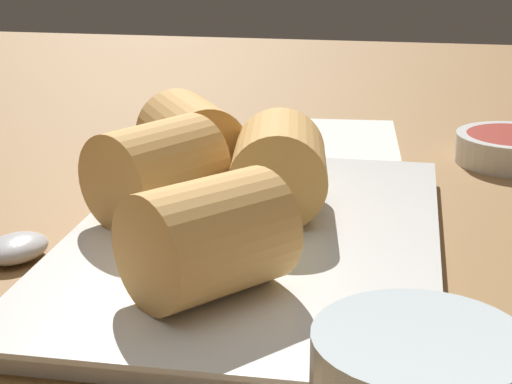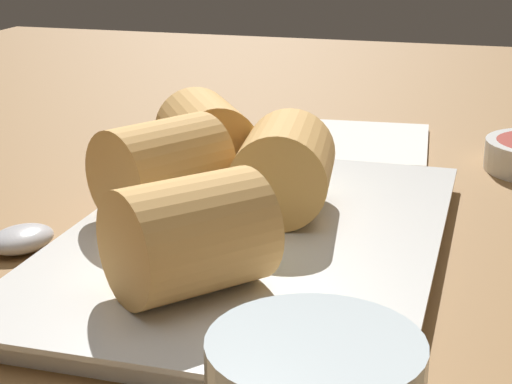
# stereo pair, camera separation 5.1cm
# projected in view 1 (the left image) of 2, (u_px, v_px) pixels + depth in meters

# --- Properties ---
(table_surface) EXTENTS (1.80, 1.40, 0.02)m
(table_surface) POSITION_uv_depth(u_px,v_px,m) (243.00, 268.00, 0.53)
(table_surface) COLOR olive
(table_surface) RESTS_ON ground
(serving_plate) EXTENTS (0.34, 0.22, 0.01)m
(serving_plate) POSITION_uv_depth(u_px,v_px,m) (256.00, 241.00, 0.53)
(serving_plate) COLOR silver
(serving_plate) RESTS_ON table_surface
(roll_front_left) EXTENTS (0.10, 0.09, 0.06)m
(roll_front_left) POSITION_uv_depth(u_px,v_px,m) (162.00, 168.00, 0.55)
(roll_front_left) COLOR #DBA356
(roll_front_left) RESTS_ON serving_plate
(roll_front_right) EXTENTS (0.10, 0.10, 0.06)m
(roll_front_right) POSITION_uv_depth(u_px,v_px,m) (213.00, 236.00, 0.43)
(roll_front_right) COLOR #DBA356
(roll_front_right) RESTS_ON serving_plate
(roll_back_left) EXTENTS (0.10, 0.09, 0.06)m
(roll_back_left) POSITION_uv_depth(u_px,v_px,m) (188.00, 138.00, 0.62)
(roll_back_left) COLOR #DBA356
(roll_back_left) RESTS_ON serving_plate
(roll_back_right) EXTENTS (0.09, 0.07, 0.06)m
(roll_back_right) POSITION_uv_depth(u_px,v_px,m) (279.00, 164.00, 0.55)
(roll_back_right) COLOR #DBA356
(roll_back_right) RESTS_ON serving_plate
(spoon) EXTENTS (0.19, 0.08, 0.02)m
(spoon) POSITION_uv_depth(u_px,v_px,m) (0.00, 256.00, 0.51)
(spoon) COLOR silver
(spoon) RESTS_ON table_surface
(napkin) EXTENTS (0.15, 0.13, 0.01)m
(napkin) POSITION_uv_depth(u_px,v_px,m) (330.00, 141.00, 0.77)
(napkin) COLOR silver
(napkin) RESTS_ON table_surface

